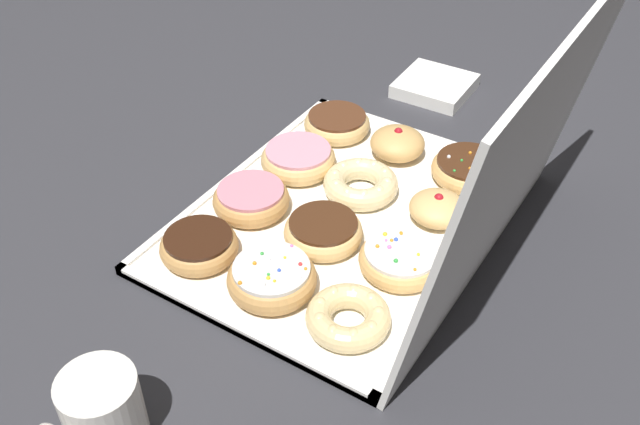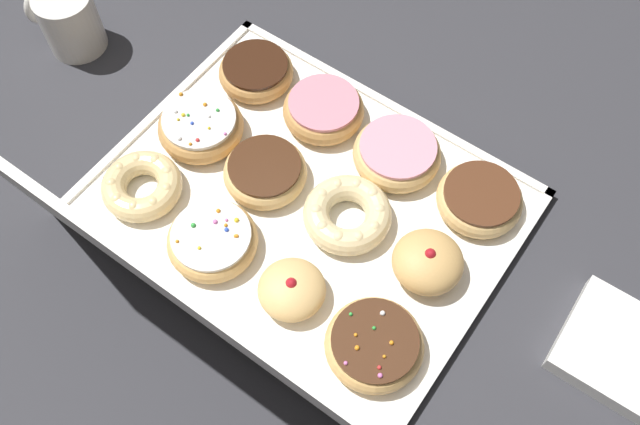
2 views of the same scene
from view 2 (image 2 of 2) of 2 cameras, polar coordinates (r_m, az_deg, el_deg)
The scene contains 17 objects.
ground_plane at distance 0.92m, azimuth -1.12°, elevation 0.72°, with size 3.00×3.00×0.00m, color #333338.
donut_box at distance 0.91m, azimuth -1.12°, elevation 0.89°, with size 0.53×0.41×0.01m.
box_lid_open at distance 0.68m, azimuth -13.62°, elevation -5.55°, with size 0.53×0.39×0.01m, color white.
chocolate_frosted_donut_0 at distance 0.91m, azimuth 13.12°, elevation 1.12°, with size 0.11×0.11×0.03m.
pink_frosted_donut_1 at distance 0.93m, azimuth 6.42°, elevation 4.91°, with size 0.12×0.12×0.04m.
pink_frosted_donut_2 at distance 0.97m, azimuth 0.30°, elevation 8.54°, with size 0.11×0.11×0.04m.
chocolate_frosted_donut_3 at distance 1.02m, azimuth -5.34°, elevation 11.59°, with size 0.11×0.11×0.04m.
jelly_filled_donut_4 at distance 0.85m, azimuth 8.94°, elevation -4.06°, with size 0.09×0.09×0.05m.
cruller_donut_5 at distance 0.88m, azimuth 2.29°, elevation -0.13°, with size 0.11×0.11×0.04m.
chocolate_frosted_donut_6 at distance 0.91m, azimuth -4.58°, elevation 3.39°, with size 0.11×0.11×0.04m.
sprinkle_donut_7 at distance 0.96m, azimuth -9.77°, elevation 7.19°, with size 0.12×0.12×0.04m.
sprinkle_donut_8 at distance 0.81m, azimuth 4.53°, elevation -10.86°, with size 0.12×0.12×0.04m.
jelly_filled_donut_9 at distance 0.83m, azimuth -2.36°, elevation -6.40°, with size 0.08×0.08×0.05m.
sprinkle_donut_10 at distance 0.87m, azimuth -8.93°, elevation -2.28°, with size 0.12×0.12×0.04m.
cruller_donut_11 at distance 0.93m, azimuth -14.59°, elevation 2.17°, with size 0.11×0.11×0.03m.
coffee_mug at distance 1.12m, azimuth -20.18°, elevation 14.81°, with size 0.11×0.09×0.09m.
napkin_stack at distance 0.90m, azimuth 23.53°, elevation -10.38°, with size 0.13×0.13×0.03m, color white.
Camera 2 is at (-0.28, 0.36, 0.80)m, focal length 38.52 mm.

